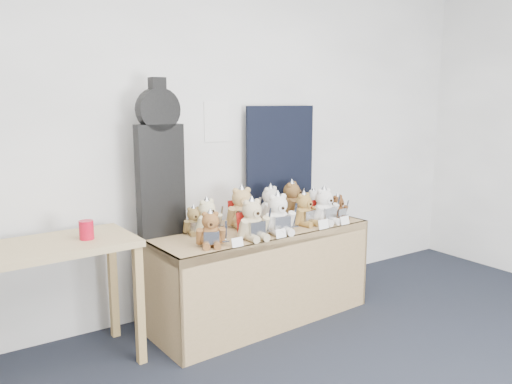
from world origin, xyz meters
TOP-DOWN VIEW (x-y plane):
  - room_shell at (0.39, 2.49)m, footprint 6.00×6.00m
  - display_table at (0.49, 2.03)m, footprint 1.66×0.77m
  - side_table at (-0.92, 2.11)m, footprint 0.96×0.56m
  - guitar_case at (-0.17, 2.28)m, footprint 0.32×0.11m
  - navy_board at (0.93, 2.42)m, footprint 0.65×0.03m
  - red_cup at (-0.72, 2.09)m, footprint 0.08×0.08m
  - teddy_front_far_left at (-0.02, 1.86)m, footprint 0.20×0.20m
  - teddy_front_left at (0.30, 1.86)m, footprint 0.25×0.21m
  - teddy_front_centre at (0.52, 1.88)m, footprint 0.26×0.22m
  - teddy_front_right at (0.82, 1.97)m, footprint 0.23×0.20m
  - teddy_front_far_right at (0.98, 1.93)m, footprint 0.25×0.21m
  - teddy_front_end at (1.14, 1.96)m, footprint 0.18×0.15m
  - teddy_back_left at (0.12, 2.15)m, footprint 0.23×0.20m
  - teddy_back_centre_left at (0.41, 2.17)m, footprint 0.27×0.25m
  - teddy_back_centre_right at (0.70, 2.22)m, footprint 0.25×0.23m
  - teddy_back_right at (0.93, 2.26)m, footprint 0.26×0.25m
  - teddy_back_end at (1.14, 2.24)m, footprint 0.19×0.16m
  - teddy_back_far_left at (0.03, 2.19)m, footprint 0.18×0.16m
  - entry_card_a at (0.11, 1.75)m, footprint 0.08×0.02m
  - entry_card_b at (0.46, 1.77)m, footprint 0.08×0.02m
  - entry_card_c at (0.86, 1.79)m, footprint 0.10×0.03m
  - entry_card_d at (1.08, 1.81)m, footprint 0.09×0.02m

SIDE VIEW (x-z plane):
  - display_table at x=0.49m, z-range 0.19..0.87m
  - side_table at x=-0.92m, z-range 0.26..1.04m
  - entry_card_a at x=0.11m, z-range 0.68..0.74m
  - entry_card_b at x=0.46m, z-range 0.68..0.74m
  - entry_card_d at x=1.08m, z-range 0.68..0.74m
  - entry_card_c at x=0.86m, z-range 0.68..0.75m
  - teddy_back_far_left at x=0.03m, z-range 0.65..0.87m
  - teddy_front_end at x=1.14m, z-range 0.65..0.88m
  - teddy_back_end at x=1.14m, z-range 0.65..0.88m
  - teddy_front_far_left at x=-0.02m, z-range 0.65..0.91m
  - teddy_front_right at x=0.82m, z-range 0.65..0.92m
  - teddy_back_left at x=0.12m, z-range 0.65..0.93m
  - teddy_front_far_right at x=0.98m, z-range 0.65..0.95m
  - teddy_back_centre_right at x=0.70m, z-range 0.65..0.95m
  - teddy_front_left at x=0.30m, z-range 0.64..0.95m
  - teddy_back_right at x=0.93m, z-range 0.64..0.96m
  - teddy_front_centre at x=0.52m, z-range 0.64..0.96m
  - teddy_back_centre_left at x=0.41m, z-range 0.64..0.98m
  - red_cup at x=-0.72m, z-range 0.78..0.89m
  - navy_board at x=0.93m, z-range 0.68..1.54m
  - guitar_case at x=-0.17m, z-range 0.67..1.72m
  - room_shell at x=0.39m, z-range -1.57..4.43m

